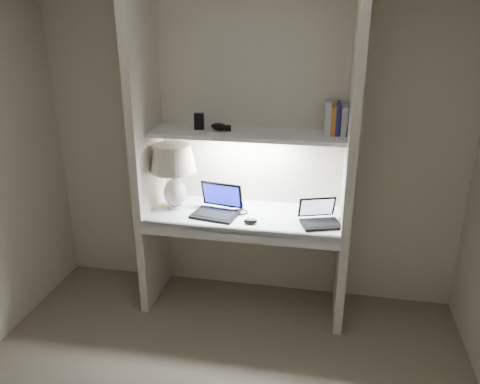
% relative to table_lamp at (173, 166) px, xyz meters
% --- Properties ---
extents(back_wall, '(3.20, 0.01, 2.50)m').
position_rel_table_lamp_xyz_m(back_wall, '(0.54, 0.26, 0.14)').
color(back_wall, beige).
rests_on(back_wall, floor).
extents(alcove_panel_left, '(0.06, 0.55, 2.50)m').
position_rel_table_lamp_xyz_m(alcove_panel_left, '(-0.19, -0.01, 0.14)').
color(alcove_panel_left, beige).
rests_on(alcove_panel_left, floor).
extents(alcove_panel_right, '(0.06, 0.55, 2.50)m').
position_rel_table_lamp_xyz_m(alcove_panel_right, '(1.27, -0.01, 0.14)').
color(alcove_panel_right, beige).
rests_on(alcove_panel_right, floor).
extents(desk, '(1.40, 0.55, 0.04)m').
position_rel_table_lamp_xyz_m(desk, '(0.54, -0.01, -0.36)').
color(desk, white).
rests_on(desk, alcove_panel_left).
extents(desk_apron, '(1.46, 0.03, 0.10)m').
position_rel_table_lamp_xyz_m(desk_apron, '(0.54, -0.27, -0.39)').
color(desk_apron, silver).
rests_on(desk_apron, desk).
extents(shelf, '(1.40, 0.36, 0.03)m').
position_rel_table_lamp_xyz_m(shelf, '(0.54, 0.08, 0.24)').
color(shelf, silver).
rests_on(shelf, back_wall).
extents(strip_light, '(0.60, 0.04, 0.02)m').
position_rel_table_lamp_xyz_m(strip_light, '(0.54, 0.08, 0.22)').
color(strip_light, white).
rests_on(strip_light, shelf).
extents(table_lamp, '(0.34, 0.34, 0.50)m').
position_rel_table_lamp_xyz_m(table_lamp, '(0.00, 0.00, 0.00)').
color(table_lamp, white).
rests_on(table_lamp, desk).
extents(laptop_main, '(0.36, 0.33, 0.22)m').
position_rel_table_lamp_xyz_m(laptop_main, '(0.34, -0.04, -0.29)').
color(laptop_main, black).
rests_on(laptop_main, desk).
extents(laptop_netbook, '(0.33, 0.30, 0.17)m').
position_rel_table_lamp_xyz_m(laptop_netbook, '(1.09, -0.08, -0.30)').
color(laptop_netbook, black).
rests_on(laptop_netbook, desk).
extents(speaker, '(0.10, 0.08, 0.13)m').
position_rel_table_lamp_xyz_m(speaker, '(0.44, 0.12, -0.27)').
color(speaker, silver).
rests_on(speaker, desk).
extents(mouse, '(0.11, 0.08, 0.04)m').
position_rel_table_lamp_xyz_m(mouse, '(0.61, -0.18, -0.32)').
color(mouse, black).
rests_on(mouse, desk).
extents(cable_coil, '(0.14, 0.14, 0.01)m').
position_rel_table_lamp_xyz_m(cable_coil, '(0.50, -0.00, -0.33)').
color(cable_coil, black).
rests_on(cable_coil, desk).
extents(sticky_note, '(0.07, 0.07, 0.00)m').
position_rel_table_lamp_xyz_m(sticky_note, '(-0.09, 0.01, -0.34)').
color(sticky_note, yellow).
rests_on(sticky_note, desk).
extents(book_row, '(0.22, 0.15, 0.23)m').
position_rel_table_lamp_xyz_m(book_row, '(1.18, 0.14, 0.37)').
color(book_row, silver).
rests_on(book_row, shelf).
extents(shelf_box, '(0.08, 0.06, 0.12)m').
position_rel_table_lamp_xyz_m(shelf_box, '(0.18, 0.11, 0.32)').
color(shelf_box, black).
rests_on(shelf_box, shelf).
extents(shelf_gadget, '(0.15, 0.14, 0.05)m').
position_rel_table_lamp_xyz_m(shelf_gadget, '(0.33, 0.09, 0.29)').
color(shelf_gadget, black).
rests_on(shelf_gadget, shelf).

